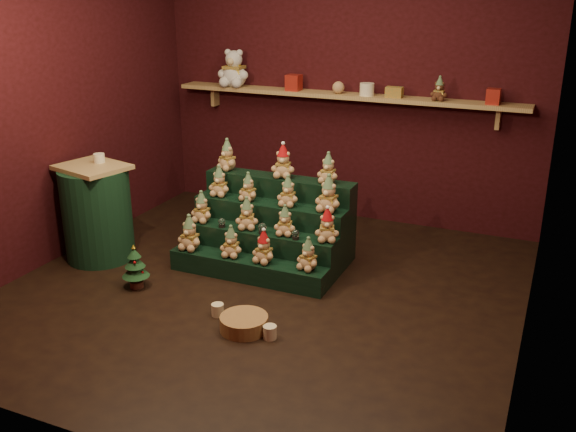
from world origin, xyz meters
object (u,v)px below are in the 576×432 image
at_px(snow_globe_b, 262,228).
at_px(white_bear, 234,63).
at_px(snow_globe_c, 296,234).
at_px(mug_left, 218,310).
at_px(mini_christmas_tree, 135,267).
at_px(side_table, 97,213).
at_px(snow_globe_a, 222,223).
at_px(wicker_basket, 244,323).
at_px(mug_right, 270,332).
at_px(riser_tier_front, 248,269).
at_px(brown_bear, 439,89).

distance_m(snow_globe_b, white_bear, 2.19).
relative_size(snow_globe_c, white_bear, 0.17).
relative_size(snow_globe_b, snow_globe_c, 1.15).
bearing_deg(mug_left, mini_christmas_tree, 169.94).
bearing_deg(side_table, snow_globe_a, 28.86).
bearing_deg(snow_globe_a, white_bear, 113.43).
relative_size(mug_left, wicker_basket, 0.27).
bearing_deg(mug_right, snow_globe_b, 118.26).
relative_size(snow_globe_a, snow_globe_c, 0.99).
bearing_deg(mini_christmas_tree, snow_globe_a, 56.83).
height_order(riser_tier_front, snow_globe_c, snow_globe_c).
xyz_separation_m(snow_globe_b, white_bear, (-1.05, 1.53, 1.15)).
height_order(mug_right, white_bear, white_bear).
bearing_deg(mini_christmas_tree, wicker_basket, -13.12).
height_order(mug_right, brown_bear, brown_bear).
height_order(wicker_basket, brown_bear, brown_bear).
xyz_separation_m(riser_tier_front, mug_left, (0.08, -0.66, -0.04)).
xyz_separation_m(snow_globe_c, white_bear, (-1.36, 1.53, 1.16)).
xyz_separation_m(snow_globe_c, side_table, (-1.80, -0.29, 0.03)).
height_order(mini_christmas_tree, brown_bear, brown_bear).
height_order(riser_tier_front, white_bear, white_bear).
xyz_separation_m(wicker_basket, brown_bear, (0.80, 2.46, 1.37)).
relative_size(snow_globe_c, side_table, 0.10).
height_order(snow_globe_a, wicker_basket, snow_globe_a).
height_order(side_table, white_bear, white_bear).
height_order(snow_globe_b, snow_globe_c, snow_globe_b).
height_order(snow_globe_a, snow_globe_b, snow_globe_b).
relative_size(snow_globe_b, white_bear, 0.20).
distance_m(riser_tier_front, mug_right, 0.99).
xyz_separation_m(snow_globe_c, mug_left, (-0.29, -0.82, -0.36)).
height_order(mini_christmas_tree, white_bear, white_bear).
distance_m(mug_left, mug_right, 0.52).
relative_size(wicker_basket, brown_bear, 1.60).
bearing_deg(wicker_basket, brown_bear, 71.94).
bearing_deg(wicker_basket, mug_left, 158.17).
xyz_separation_m(mug_right, brown_bear, (0.58, 2.49, 1.38)).
bearing_deg(mini_christmas_tree, mug_right, -12.26).
relative_size(mug_right, white_bear, 0.20).
bearing_deg(side_table, wicker_basket, -5.67).
height_order(side_table, mini_christmas_tree, side_table).
bearing_deg(mug_left, snow_globe_c, 70.79).
xyz_separation_m(mug_right, white_bear, (-1.57, 2.49, 1.51)).
distance_m(snow_globe_a, snow_globe_b, 0.39).
relative_size(snow_globe_c, mini_christmas_tree, 0.22).
distance_m(mug_right, wicker_basket, 0.22).
distance_m(mini_christmas_tree, mug_left, 0.87).
xyz_separation_m(snow_globe_a, mug_right, (0.91, -0.96, -0.35)).
height_order(side_table, brown_bear, brown_bear).
bearing_deg(brown_bear, white_bear, -179.66).
bearing_deg(snow_globe_c, snow_globe_b, 180.00).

